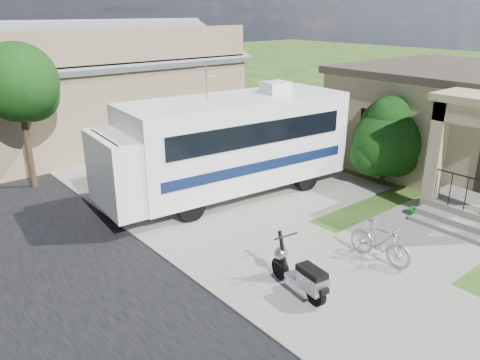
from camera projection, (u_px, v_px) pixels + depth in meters
ground at (324, 255)px, 10.97m from camera, size 120.00×120.00×0.00m
sidewalk_slab at (103, 162)px, 17.60m from camera, size 4.00×80.00×0.06m
driveway_slab at (248, 187)px, 15.12m from camera, size 7.00×6.00×0.05m
walk_slab at (431, 233)px, 12.04m from camera, size 4.00×3.00×0.05m
house at (461, 118)px, 16.72m from camera, size 9.47×7.80×3.54m
warehouse at (81, 93)px, 20.39m from camera, size 12.50×8.40×5.04m
street_tree_a at (21, 86)px, 14.19m from camera, size 2.44×2.40×4.58m
motorhome at (228, 143)px, 13.97m from camera, size 7.87×3.10×3.94m
shrub at (386, 139)px, 15.05m from camera, size 2.38×2.28×2.93m
scooter at (301, 275)px, 9.26m from camera, size 0.62×1.65×1.08m
bicycle at (380, 244)px, 10.49m from camera, size 0.49×1.57×0.94m
garden_hose at (416, 213)px, 13.00m from camera, size 0.43×0.43×0.19m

